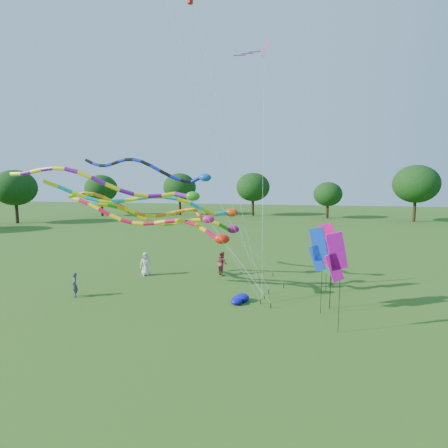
% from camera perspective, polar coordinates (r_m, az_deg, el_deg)
% --- Properties ---
extents(ground, '(160.00, 160.00, 0.00)m').
position_cam_1_polar(ground, '(19.93, -2.53, -15.26)').
color(ground, '#265A17').
rests_on(ground, ground).
extents(tree_ring, '(120.29, 119.90, 9.29)m').
position_cam_1_polar(tree_ring, '(18.64, -5.63, 0.19)').
color(tree_ring, '#382314').
rests_on(tree_ring, ground).
extents(tube_kite_red, '(14.17, 3.43, 6.72)m').
position_cam_1_polar(tube_kite_red, '(24.65, -9.32, 0.06)').
color(tube_kite_red, black).
rests_on(tube_kite_red, ground).
extents(tube_kite_orange, '(12.34, 1.55, 7.15)m').
position_cam_1_polar(tube_kite_orange, '(23.90, -10.10, 2.05)').
color(tube_kite_orange, black).
rests_on(tube_kite_orange, ground).
extents(tube_kite_purple, '(15.25, 1.58, 8.81)m').
position_cam_1_polar(tube_kite_purple, '(23.18, -15.34, 5.64)').
color(tube_kite_purple, black).
rests_on(tube_kite_purple, ground).
extents(tube_kite_blue, '(14.00, 3.03, 9.47)m').
position_cam_1_polar(tube_kite_blue, '(26.67, -10.37, 8.04)').
color(tube_kite_blue, black).
rests_on(tube_kite_blue, ground).
extents(tube_kite_cyan, '(14.28, 4.54, 7.92)m').
position_cam_1_polar(tube_kite_cyan, '(23.93, -9.19, 3.13)').
color(tube_kite_cyan, black).
rests_on(tube_kite_cyan, ground).
extents(tube_kite_green, '(12.52, 2.84, 6.20)m').
position_cam_1_polar(tube_kite_green, '(27.96, -5.76, 0.34)').
color(tube_kite_green, black).
rests_on(tube_kite_green, ground).
extents(delta_kite_high_c, '(3.04, 7.79, 18.01)m').
position_cam_1_polar(delta_kite_high_c, '(30.38, 6.11, 25.00)').
color(delta_kite_high_c, black).
rests_on(delta_kite_high_c, ground).
extents(banner_pole_magenta_a, '(1.15, 0.35, 5.04)m').
position_cam_1_polar(banner_pole_magenta_a, '(18.77, 16.71, -4.91)').
color(banner_pole_magenta_a, black).
rests_on(banner_pole_magenta_a, ground).
extents(banner_pole_blue_a, '(1.10, 0.52, 4.88)m').
position_cam_1_polar(banner_pole_blue_a, '(21.31, 14.18, -3.80)').
color(banner_pole_blue_a, black).
rests_on(banner_pole_blue_a, ground).
extents(banner_pole_orange, '(1.16, 0.26, 4.17)m').
position_cam_1_polar(banner_pole_orange, '(25.50, 14.89, -3.60)').
color(banner_pole_orange, black).
rests_on(banner_pole_orange, ground).
extents(banner_pole_magenta_b, '(1.14, 0.36, 5.03)m').
position_cam_1_polar(banner_pole_magenta_b, '(22.02, 15.50, -3.09)').
color(banner_pole_magenta_b, black).
rests_on(banner_pole_magenta_b, ground).
extents(banner_pole_violet, '(1.09, 0.56, 3.83)m').
position_cam_1_polar(banner_pole_violet, '(27.08, 15.79, -3.72)').
color(banner_pole_violet, black).
rests_on(banner_pole_violet, ground).
extents(banner_pole_green, '(1.16, 0.24, 4.56)m').
position_cam_1_polar(banner_pole_green, '(22.27, 15.43, -4.18)').
color(banner_pole_green, black).
rests_on(banner_pole_green, ground).
extents(blue_nylon_heap, '(1.16, 1.52, 0.37)m').
position_cam_1_polar(blue_nylon_heap, '(23.00, 3.31, -11.63)').
color(blue_nylon_heap, '#0D0DAB').
rests_on(blue_nylon_heap, ground).
extents(person_a, '(1.03, 0.85, 1.81)m').
position_cam_1_polar(person_a, '(29.56, -11.84, -5.96)').
color(person_a, silver).
rests_on(person_a, ground).
extents(person_b, '(0.64, 0.69, 1.57)m').
position_cam_1_polar(person_b, '(25.79, -21.82, -8.62)').
color(person_b, '#3A4151').
rests_on(person_b, ground).
extents(person_c, '(1.10, 1.14, 1.85)m').
position_cam_1_polar(person_c, '(29.07, -0.30, -5.99)').
color(person_c, '#993743').
rests_on(person_c, ground).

